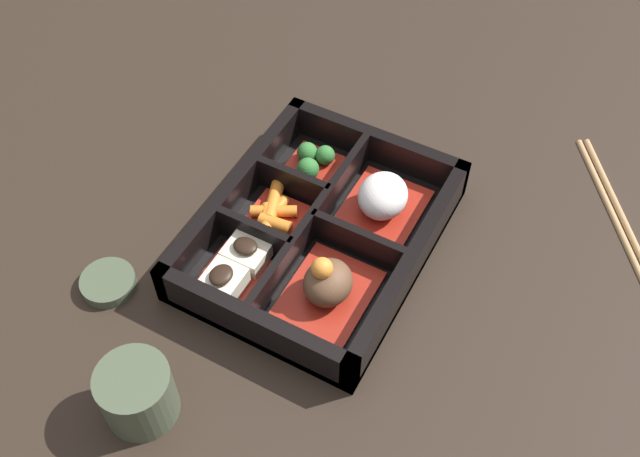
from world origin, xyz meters
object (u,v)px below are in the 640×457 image
object	(u,v)px
tea_cup	(137,393)
chopsticks	(618,213)
sauce_dish	(108,282)
bowl_rice	(382,200)

from	to	relation	value
tea_cup	chopsticks	xyz separation A→B (m)	(-0.42, 0.31, -0.03)
sauce_dish	chopsticks	bearing A→B (deg)	128.23
chopsticks	sauce_dish	distance (m)	0.53
bowl_rice	chopsticks	size ratio (longest dim) A/B	0.52
tea_cup	chopsticks	bearing A→B (deg)	143.43
tea_cup	chopsticks	distance (m)	0.52
bowl_rice	chopsticks	distance (m)	0.25
bowl_rice	tea_cup	size ratio (longest dim) A/B	1.53
bowl_rice	sauce_dish	distance (m)	0.28
bowl_rice	tea_cup	xyz separation A→B (m)	(0.29, -0.09, 0.00)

